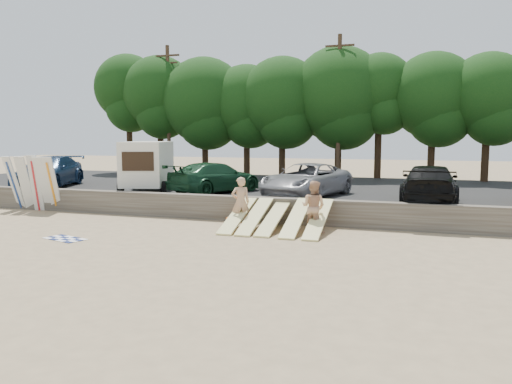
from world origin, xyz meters
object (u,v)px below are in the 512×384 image
Objects in this scene: car_2 at (306,180)px; beachgoer_a at (241,202)px; cooler at (272,222)px; car_1 at (215,178)px; beachgoer_b at (313,207)px; box_trailer at (147,164)px; car_0 at (49,172)px; car_3 at (429,184)px.

car_2 reaches higher than beachgoer_a.
car_1 is at bearing 117.68° from cooler.
beachgoer_b is (1.35, -4.78, -0.52)m from car_2.
box_trailer is 0.75× the size of car_0.
box_trailer is 2.29× the size of beachgoer_b.
car_0 reaches higher than car_2.
beachgoer_a is 1.02× the size of beachgoer_b.
car_3 is 2.86× the size of beachgoer_b.
car_3 is (5.24, -0.60, 0.02)m from car_2.
car_2 is at bearing -135.36° from beachgoer_a.
car_2 is at bearing -157.47° from car_1.
cooler is at bearing 159.21° from car_1.
car_3 is at bearing 13.35° from cooler.
cooler is (-1.76, 0.82, -0.77)m from beachgoer_b.
box_trailer reaches higher than car_3.
car_2 reaches higher than beachgoer_b.
car_2 is at bearing -14.48° from box_trailer.
car_0 is at bearing -46.86° from beachgoer_a.
car_1 is (9.52, 0.35, -0.09)m from car_0.
box_trailer is 7.64m from beachgoer_a.
beachgoer_a is (3.05, -4.71, -0.48)m from car_1.
car_2 is 2.90× the size of beachgoer_b.
beachgoer_b is (2.81, -0.20, -0.02)m from beachgoer_a.
car_2 reaches higher than cooler.
cooler is (13.62, -3.74, -1.36)m from car_0.
beachgoer_a is (-6.70, -3.99, -0.52)m from car_3.
car_2 is (14.03, 0.22, -0.07)m from car_0.
car_0 is at bearing -163.84° from car_2.
car_0 is 1.07× the size of car_3.
box_trailer is at bearing 0.82° from car_3.
beachgoer_a is at bearing -166.60° from cooler.
box_trailer is 0.85× the size of car_1.
car_0 is 16.05m from beachgoer_b.
car_0 is at bearing 158.96° from box_trailer.
car_2 is 1.01× the size of car_3.
beachgoer_b is 2.09m from cooler.
box_trailer is at bearing 137.71° from cooler.
car_2 is at bearing 66.69° from cooler.
car_1 is 4.51m from car_2.
car_1 is 13.19× the size of cooler.
beachgoer_a is at bearing -50.86° from box_trailer.
car_0 is 19.27m from car_3.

